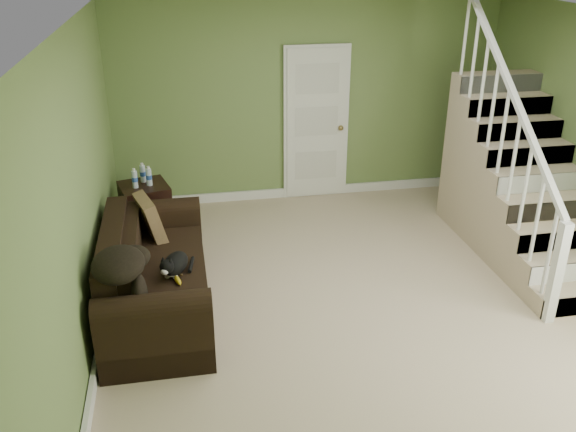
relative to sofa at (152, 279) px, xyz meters
name	(u,v)px	position (x,y,z in m)	size (l,w,h in m)	color
floor	(366,301)	(2.02, -0.24, -0.32)	(5.00, 5.50, 0.01)	tan
ceiling	(383,23)	(2.02, -0.24, 2.28)	(5.00, 5.50, 0.01)	white
wall_back	(308,101)	(2.02, 2.51, 0.98)	(5.00, 0.04, 2.60)	olive
wall_front	(549,376)	(2.02, -2.99, 0.98)	(5.00, 0.04, 2.60)	olive
wall_left	(80,196)	(-0.48, -0.24, 0.98)	(0.04, 5.50, 2.60)	olive
baseboard_back	(307,191)	(2.02, 2.48, -0.26)	(5.00, 0.04, 0.12)	white
baseboard_left	(103,322)	(-0.45, -0.24, -0.26)	(0.04, 5.50, 0.12)	white
door	(316,124)	(2.12, 2.47, 0.69)	(0.86, 0.12, 2.02)	white
staircase	(514,189)	(4.01, 0.73, 0.32)	(1.00, 2.51, 2.82)	tan
sofa	(152,279)	(0.00, 0.00, 0.00)	(0.92, 2.13, 0.84)	black
side_table	(146,209)	(-0.10, 1.65, 0.00)	(0.64, 0.64, 0.86)	black
cat	(176,265)	(0.23, -0.18, 0.23)	(0.32, 0.53, 0.25)	black
banana	(178,280)	(0.24, -0.34, 0.16)	(0.05, 0.17, 0.05)	gold
throw_pillow	(151,219)	(0.00, 0.65, 0.32)	(0.12, 0.47, 0.47)	#4A341D
throw_blanket	(118,264)	(-0.20, -0.68, 0.55)	(0.41, 0.55, 0.23)	black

